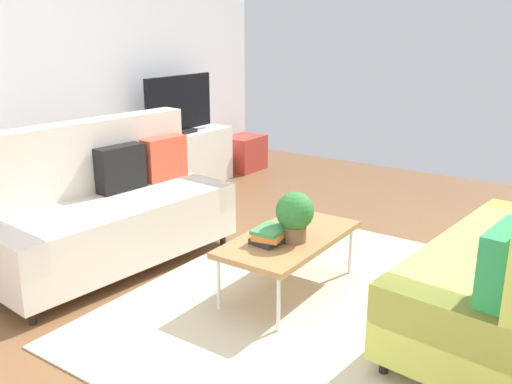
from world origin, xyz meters
The scene contains 15 objects.
ground_plane centered at (0.00, 0.00, 0.00)m, with size 7.68×7.68×0.00m, color brown.
wall_far centered at (0.00, 2.80, 1.45)m, with size 6.40×0.12×2.90m, color silver.
area_rug centered at (-0.01, -0.11, 0.01)m, with size 2.90×2.20×0.01m, color beige.
couch_beige centered at (-0.33, 1.51, 0.45)m, with size 1.97×1.02×1.10m.
coffee_table centered at (0.04, 0.09, 0.39)m, with size 1.10×0.56×0.42m.
tv_console centered at (1.55, 2.46, 0.32)m, with size 1.40×0.44×0.64m, color silver.
tv centered at (1.55, 2.44, 0.95)m, with size 1.00×0.20×0.64m.
storage_trunk centered at (2.65, 2.36, 0.22)m, with size 0.52×0.40×0.44m, color #B2382D.
potted_plant centered at (-0.02, 0.02, 0.61)m, with size 0.26×0.26×0.34m.
table_book_0 centered at (-0.13, 0.14, 0.44)m, with size 0.24×0.18×0.04m, color #262626.
table_book_1 centered at (-0.13, 0.14, 0.48)m, with size 0.24×0.18×0.04m, color orange.
table_book_2 centered at (-0.13, 0.14, 0.51)m, with size 0.24×0.18×0.03m, color #3F8C4C.
vase_0 centered at (0.97, 2.51, 0.71)m, with size 0.09×0.09×0.15m, color silver.
vase_1 centered at (1.12, 2.51, 0.72)m, with size 0.12×0.12×0.15m, color #B24C4C.
bottle_0 centered at (1.30, 2.42, 0.72)m, with size 0.04×0.04×0.17m, color gold.
Camera 1 is at (-3.00, -1.74, 1.81)m, focal length 38.84 mm.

